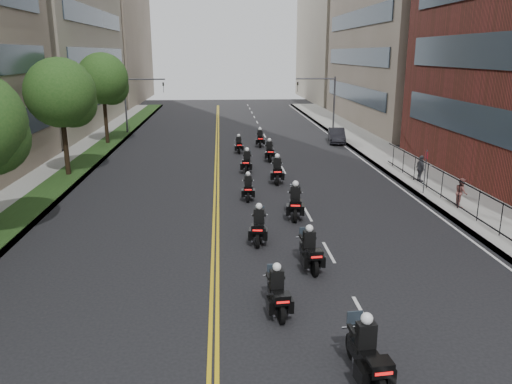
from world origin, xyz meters
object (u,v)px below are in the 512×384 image
motorcycle_2 (277,294)px  motorcycle_8 (247,162)px  motorcycle_4 (259,227)px  motorcycle_7 (277,171)px  motorcycle_5 (295,203)px  motorcycle_6 (248,188)px  motorcycle_9 (270,152)px  parked_sedan (337,136)px  motorcycle_11 (260,139)px  motorcycle_3 (310,252)px  motorcycle_1 (367,356)px  pedestrian_c (421,169)px  pedestrian_b (461,192)px  motorcycle_10 (239,145)px

motorcycle_2 → motorcycle_8: size_ratio=0.96×
motorcycle_4 → motorcycle_7: bearing=86.8°
motorcycle_5 → motorcycle_8: (-1.85, 9.97, -0.06)m
motorcycle_4 → motorcycle_7: size_ratio=0.93×
motorcycle_4 → motorcycle_6: motorcycle_4 is taller
motorcycle_9 → parked_sedan: motorcycle_9 is taller
motorcycle_9 → motorcycle_6: bearing=-101.4°
motorcycle_7 → motorcycle_11: bearing=95.2°
motorcycle_2 → motorcycle_3: bearing=59.4°
motorcycle_3 → motorcycle_1: bearing=-93.1°
pedestrian_c → motorcycle_3: bearing=137.8°
motorcycle_7 → pedestrian_b: size_ratio=1.63×
motorcycle_1 → parked_sedan: size_ratio=0.62×
motorcycle_1 → pedestrian_c: 20.81m
motorcycle_11 → motorcycle_6: bearing=-94.8°
motorcycle_5 → motorcycle_8: size_ratio=1.09×
motorcycle_3 → pedestrian_c: size_ratio=1.39×
motorcycle_6 → motorcycle_9: size_ratio=0.91×
motorcycle_1 → motorcycle_11: 32.44m
motorcycle_3 → motorcycle_10: bearing=89.5°
motorcycle_3 → motorcycle_8: (-1.51, 16.05, -0.00)m
motorcycle_9 → motorcycle_10: bearing=123.9°
motorcycle_3 → parked_sedan: bearing=70.1°
motorcycle_10 → pedestrian_b: 19.57m
motorcycle_5 → motorcycle_6: bearing=130.1°
motorcycle_7 → motorcycle_6: bearing=-114.6°
motorcycle_5 → motorcycle_10: 17.09m
motorcycle_1 → motorcycle_5: bearing=84.0°
motorcycle_1 → motorcycle_10: motorcycle_1 is taller
motorcycle_3 → pedestrian_c: bearing=48.1°
pedestrian_b → motorcycle_4: bearing=123.4°
motorcycle_3 → motorcycle_11: size_ratio=1.02×
motorcycle_3 → motorcycle_7: 13.08m
motorcycle_6 → pedestrian_c: bearing=16.1°
motorcycle_7 → motorcycle_11: (-0.08, 12.59, -0.06)m
motorcycle_11 → pedestrian_b: motorcycle_11 is taller
parked_sedan → pedestrian_b: (1.89, -20.29, 0.26)m
motorcycle_1 → motorcycle_10: 29.89m
motorcycle_11 → pedestrian_c: size_ratio=1.36×
motorcycle_4 → pedestrian_b: motorcycle_4 is taller
motorcycle_4 → motorcycle_10: bearing=97.8°
motorcycle_10 → motorcycle_11: bearing=52.7°
motorcycle_4 → motorcycle_7: motorcycle_7 is taller
motorcycle_7 → motorcycle_8: motorcycle_7 is taller
motorcycle_6 → motorcycle_7: size_ratio=0.85×
motorcycle_10 → motorcycle_11: (1.95, 2.62, 0.06)m
motorcycle_4 → motorcycle_5: size_ratio=0.92×
motorcycle_6 → motorcycle_9: 10.46m
motorcycle_9 → pedestrian_b: motorcycle_9 is taller
motorcycle_6 → motorcycle_10: bearing=92.7°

